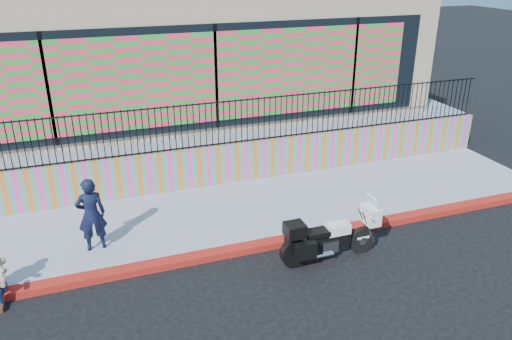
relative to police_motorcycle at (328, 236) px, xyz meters
name	(u,v)px	position (x,y,z in m)	size (l,w,h in m)	color
ground	(270,247)	(-0.95, 0.85, -0.55)	(90.00, 90.00, 0.00)	black
red_curb	(270,244)	(-0.95, 0.85, -0.47)	(16.00, 0.30, 0.15)	maroon
sidewalk	(246,210)	(-0.95, 2.50, -0.47)	(16.00, 3.00, 0.15)	#9096AD
mural_wall	(227,163)	(-0.95, 4.10, 0.15)	(16.00, 0.20, 1.10)	#FF4397
metal_fence	(226,123)	(-0.95, 4.10, 1.30)	(15.80, 0.04, 1.20)	black
elevated_platform	(187,114)	(-0.95, 9.20, 0.08)	(16.00, 10.00, 1.25)	#9096AD
storefront_building	(184,40)	(-0.95, 8.98, 2.70)	(14.00, 8.06, 4.00)	tan
police_motorcycle	(328,236)	(0.00, 0.00, 0.00)	(2.11, 0.70, 1.31)	black
police_officer	(91,214)	(-4.54, 1.81, 0.41)	(0.59, 0.39, 1.61)	black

